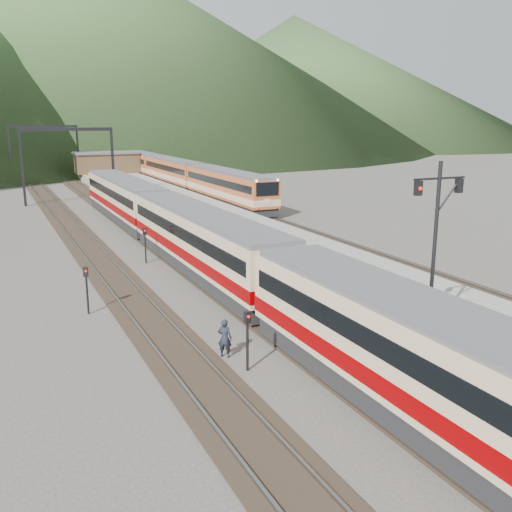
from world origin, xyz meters
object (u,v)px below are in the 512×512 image
main_train (202,241)px  worker (225,338)px  second_train (174,173)px  signal_mast (436,233)px

main_train → worker: 12.15m
main_train → second_train: bearing=74.8°
main_train → signal_mast: bearing=-78.2°
second_train → worker: size_ratio=36.25×
main_train → second_train: main_train is taller
signal_mast → second_train: bearing=81.8°
main_train → worker: main_train is taller
signal_mast → worker: size_ratio=4.26×
signal_mast → worker: signal_mast is taller
main_train → signal_mast: (3.21, -15.39, 2.99)m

